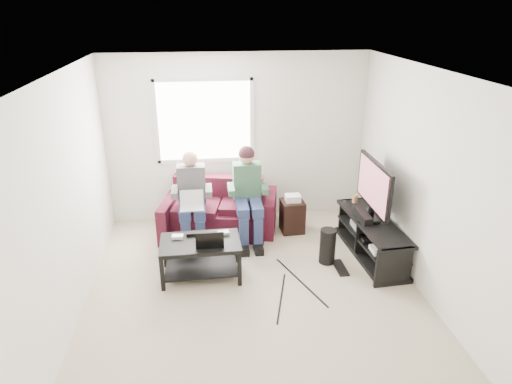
% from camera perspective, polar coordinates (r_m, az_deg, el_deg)
% --- Properties ---
extents(floor, '(4.50, 4.50, 0.00)m').
position_cam_1_polar(floor, '(5.62, -0.11, -12.68)').
color(floor, beige).
rests_on(floor, ground).
extents(ceiling, '(4.50, 4.50, 0.00)m').
position_cam_1_polar(ceiling, '(4.64, -0.13, 14.59)').
color(ceiling, white).
rests_on(ceiling, wall_back).
extents(wall_back, '(4.50, 0.00, 4.50)m').
position_cam_1_polar(wall_back, '(7.10, -2.30, 6.65)').
color(wall_back, silver).
rests_on(wall_back, floor).
extents(wall_front, '(4.50, 0.00, 4.50)m').
position_cam_1_polar(wall_front, '(3.06, 5.13, -16.85)').
color(wall_front, silver).
rests_on(wall_front, floor).
extents(wall_left, '(0.00, 4.50, 4.50)m').
position_cam_1_polar(wall_left, '(5.16, -22.74, -1.39)').
color(wall_left, silver).
rests_on(wall_left, floor).
extents(wall_right, '(0.00, 4.50, 4.50)m').
position_cam_1_polar(wall_right, '(5.57, 20.77, 0.62)').
color(wall_right, silver).
rests_on(wall_right, floor).
extents(window, '(1.48, 0.04, 1.28)m').
position_cam_1_polar(window, '(6.99, -6.46, 8.81)').
color(window, white).
rests_on(window, wall_back).
extents(sofa, '(1.85, 1.07, 0.79)m').
position_cam_1_polar(sofa, '(6.95, -4.51, -2.58)').
color(sofa, '#4B1220').
rests_on(sofa, floor).
extents(person_left, '(0.40, 0.71, 1.32)m').
position_cam_1_polar(person_left, '(6.52, -8.01, -0.43)').
color(person_left, navy).
rests_on(person_left, sofa).
extents(person_right, '(0.40, 0.71, 1.37)m').
position_cam_1_polar(person_right, '(6.54, -1.03, 0.44)').
color(person_right, navy).
rests_on(person_right, sofa).
extents(laptop_silver, '(0.38, 0.33, 0.24)m').
position_cam_1_polar(laptop_silver, '(6.31, -8.02, -1.54)').
color(laptop_silver, silver).
rests_on(laptop_silver, person_left).
extents(coffee_table, '(1.00, 0.62, 0.50)m').
position_cam_1_polar(coffee_table, '(5.82, -6.95, -7.25)').
color(coffee_table, black).
rests_on(coffee_table, floor).
extents(laptop_black, '(0.36, 0.27, 0.24)m').
position_cam_1_polar(laptop_black, '(5.63, -5.83, -5.40)').
color(laptop_black, black).
rests_on(laptop_black, coffee_table).
extents(controller_a, '(0.14, 0.10, 0.04)m').
position_cam_1_polar(controller_a, '(5.86, -9.78, -5.53)').
color(controller_a, silver).
rests_on(controller_a, coffee_table).
extents(controller_b, '(0.14, 0.10, 0.04)m').
position_cam_1_polar(controller_b, '(5.90, -8.00, -5.18)').
color(controller_b, black).
rests_on(controller_b, coffee_table).
extents(controller_c, '(0.15, 0.11, 0.04)m').
position_cam_1_polar(controller_c, '(5.88, -4.10, -5.13)').
color(controller_c, gray).
rests_on(controller_c, coffee_table).
extents(tv_stand, '(0.57, 1.59, 0.52)m').
position_cam_1_polar(tv_stand, '(6.50, 14.22, -5.80)').
color(tv_stand, black).
rests_on(tv_stand, floor).
extents(tv, '(0.12, 1.10, 0.81)m').
position_cam_1_polar(tv, '(6.27, 14.52, 0.65)').
color(tv, black).
rests_on(tv, tv_stand).
extents(soundbar, '(0.12, 0.50, 0.10)m').
position_cam_1_polar(soundbar, '(6.39, 13.19, -2.80)').
color(soundbar, black).
rests_on(soundbar, tv_stand).
extents(drink_cup, '(0.08, 0.08, 0.12)m').
position_cam_1_polar(drink_cup, '(6.86, 12.30, -0.82)').
color(drink_cup, '#A56F47').
rests_on(drink_cup, tv_stand).
extents(console_white, '(0.30, 0.22, 0.06)m').
position_cam_1_polar(console_white, '(6.14, 15.57, -6.94)').
color(console_white, silver).
rests_on(console_white, tv_stand).
extents(console_grey, '(0.34, 0.26, 0.08)m').
position_cam_1_polar(console_grey, '(6.71, 13.40, -3.99)').
color(console_grey, gray).
rests_on(console_grey, tv_stand).
extents(console_black, '(0.38, 0.30, 0.07)m').
position_cam_1_polar(console_black, '(6.42, 14.43, -5.40)').
color(console_black, black).
rests_on(console_black, tv_stand).
extents(subwoofer, '(0.21, 0.21, 0.49)m').
position_cam_1_polar(subwoofer, '(6.20, 8.93, -6.70)').
color(subwoofer, black).
rests_on(subwoofer, floor).
extents(keyboard_floor, '(0.14, 0.40, 0.02)m').
position_cam_1_polar(keyboard_floor, '(6.20, 10.49, -9.28)').
color(keyboard_floor, black).
rests_on(keyboard_floor, floor).
extents(end_table, '(0.33, 0.33, 0.60)m').
position_cam_1_polar(end_table, '(6.95, 4.56, -2.87)').
color(end_table, black).
rests_on(end_table, floor).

